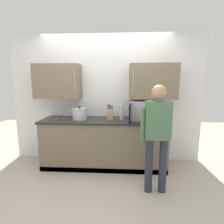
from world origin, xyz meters
TOP-DOWN VIEW (x-y plane):
  - ground_plane at (0.00, 0.00)m, footprint 9.14×9.14m
  - back_wall_tiled at (0.00, 0.96)m, footprint 3.78×0.44m
  - counter_unit at (0.00, 0.64)m, footprint 2.31×0.66m
  - microwave_oven at (0.71, 0.67)m, footprint 0.56×0.73m
  - stock_pot at (-0.45, 0.63)m, footprint 0.37×0.28m
  - thermos_flask at (0.33, 0.64)m, footprint 0.08×0.08m
  - wooden_spoon at (-0.82, 0.64)m, footprint 0.20×0.20m
  - knife_block at (0.11, 0.64)m, footprint 0.11×0.15m
  - person_figure at (0.82, -0.13)m, footprint 0.44×0.61m

SIDE VIEW (x-z plane):
  - ground_plane at x=0.00m, z-range 0.00..0.00m
  - counter_unit at x=0.00m, z-range 0.00..0.90m
  - wooden_spoon at x=-0.82m, z-range 0.90..0.92m
  - person_figure at x=0.82m, z-range 0.15..1.70m
  - knife_block at x=0.11m, z-range 0.86..1.15m
  - stock_pot at x=-0.45m, z-range 0.89..1.13m
  - thermos_flask at x=0.33m, z-range 0.90..1.18m
  - microwave_oven at x=0.71m, z-range 0.90..1.24m
  - back_wall_tiled at x=0.00m, z-range 0.09..2.61m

